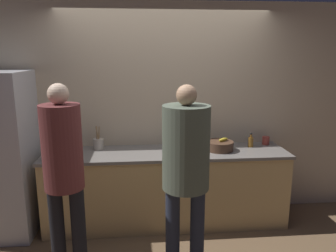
# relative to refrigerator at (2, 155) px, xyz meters

# --- Properties ---
(ground_plane) EXTENTS (14.00, 14.00, 0.00)m
(ground_plane) POSITION_rel_refrigerator_xyz_m (1.82, -0.33, -0.91)
(ground_plane) COLOR brown
(wall_back) EXTENTS (5.20, 0.06, 2.60)m
(wall_back) POSITION_rel_refrigerator_xyz_m (1.82, 0.38, 0.39)
(wall_back) COLOR #C6B293
(wall_back) RESTS_ON ground_plane
(counter) EXTENTS (2.81, 0.69, 0.89)m
(counter) POSITION_rel_refrigerator_xyz_m (1.82, 0.05, -0.46)
(counter) COLOR tan
(counter) RESTS_ON ground_plane
(refrigerator) EXTENTS (0.65, 0.74, 1.82)m
(refrigerator) POSITION_rel_refrigerator_xyz_m (0.00, 0.00, 0.00)
(refrigerator) COLOR #B7B7BC
(refrigerator) RESTS_ON ground_plane
(person_left) EXTENTS (0.34, 0.34, 1.76)m
(person_left) POSITION_rel_refrigerator_xyz_m (0.85, -0.84, 0.14)
(person_left) COLOR black
(person_left) RESTS_ON ground_plane
(person_center) EXTENTS (0.41, 0.41, 1.75)m
(person_center) POSITION_rel_refrigerator_xyz_m (1.91, -0.92, 0.17)
(person_center) COLOR #232838
(person_center) RESTS_ON ground_plane
(fruit_bowl) EXTENTS (0.32, 0.32, 0.15)m
(fruit_bowl) POSITION_rel_refrigerator_xyz_m (2.45, 0.03, 0.03)
(fruit_bowl) COLOR #4C3323
(fruit_bowl) RESTS_ON counter
(utensil_crock) EXTENTS (0.12, 0.12, 0.28)m
(utensil_crock) POSITION_rel_refrigerator_xyz_m (1.02, 0.19, 0.05)
(utensil_crock) COLOR #ADA393
(utensil_crock) RESTS_ON counter
(bottle_amber) EXTENTS (0.06, 0.06, 0.17)m
(bottle_amber) POSITION_rel_refrigerator_xyz_m (2.86, 0.13, 0.05)
(bottle_amber) COLOR brown
(bottle_amber) RESTS_ON counter
(bottle_red) EXTENTS (0.07, 0.07, 0.23)m
(bottle_red) POSITION_rel_refrigerator_xyz_m (2.25, 0.14, 0.07)
(bottle_red) COLOR red
(bottle_red) RESTS_ON counter
(cup_red) EXTENTS (0.09, 0.09, 0.10)m
(cup_red) POSITION_rel_refrigerator_xyz_m (3.08, 0.22, 0.03)
(cup_red) COLOR #A33D33
(cup_red) RESTS_ON counter
(cup_blue) EXTENTS (0.09, 0.09, 0.10)m
(cup_blue) POSITION_rel_refrigerator_xyz_m (0.53, -0.18, 0.03)
(cup_blue) COLOR #335184
(cup_blue) RESTS_ON counter
(potted_plant) EXTENTS (0.16, 0.16, 0.25)m
(potted_plant) POSITION_rel_refrigerator_xyz_m (2.08, 0.26, 0.11)
(potted_plant) COLOR beige
(potted_plant) RESTS_ON counter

